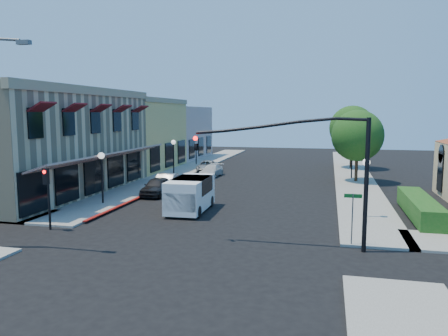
% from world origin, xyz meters
% --- Properties ---
extents(ground, '(120.00, 120.00, 0.00)m').
position_xyz_m(ground, '(0.00, 0.00, 0.00)').
color(ground, black).
rests_on(ground, ground).
extents(sidewalk_left, '(3.50, 50.00, 0.12)m').
position_xyz_m(sidewalk_left, '(-8.75, 27.00, 0.06)').
color(sidewalk_left, gray).
rests_on(sidewalk_left, ground).
extents(sidewalk_right, '(3.50, 50.00, 0.12)m').
position_xyz_m(sidewalk_right, '(8.75, 27.00, 0.06)').
color(sidewalk_right, gray).
rests_on(sidewalk_right, ground).
extents(curb_red_strip, '(0.25, 10.00, 0.06)m').
position_xyz_m(curb_red_strip, '(-6.90, 8.00, 0.00)').
color(curb_red_strip, maroon).
rests_on(curb_red_strip, ground).
extents(corner_brick_building, '(11.77, 18.20, 8.10)m').
position_xyz_m(corner_brick_building, '(-15.45, 11.00, 4.01)').
color(corner_brick_building, '#D0B88D').
rests_on(corner_brick_building, ground).
extents(yellow_stucco_building, '(10.00, 12.00, 7.60)m').
position_xyz_m(yellow_stucco_building, '(-15.50, 26.00, 3.80)').
color(yellow_stucco_building, tan).
rests_on(yellow_stucco_building, ground).
extents(pink_stucco_building, '(10.00, 12.00, 7.00)m').
position_xyz_m(pink_stucco_building, '(-15.50, 38.00, 3.50)').
color(pink_stucco_building, '#C4A394').
rests_on(pink_stucco_building, ground).
extents(hedge, '(1.40, 8.00, 1.10)m').
position_xyz_m(hedge, '(11.70, 9.00, 0.00)').
color(hedge, '#195016').
rests_on(hedge, ground).
extents(street_tree_a, '(4.56, 4.56, 6.48)m').
position_xyz_m(street_tree_a, '(8.80, 22.00, 4.19)').
color(street_tree_a, black).
rests_on(street_tree_a, ground).
extents(street_tree_b, '(4.94, 4.94, 7.02)m').
position_xyz_m(street_tree_b, '(8.80, 32.00, 4.54)').
color(street_tree_b, black).
rests_on(street_tree_b, ground).
extents(signal_mast_arm, '(8.01, 0.39, 6.00)m').
position_xyz_m(signal_mast_arm, '(5.86, 1.50, 4.09)').
color(signal_mast_arm, black).
rests_on(signal_mast_arm, ground).
extents(secondary_signal, '(0.28, 0.42, 3.32)m').
position_xyz_m(secondary_signal, '(-8.00, 1.41, 2.32)').
color(secondary_signal, black).
rests_on(secondary_signal, ground).
extents(street_name_sign, '(0.80, 0.06, 2.50)m').
position_xyz_m(street_name_sign, '(7.50, 2.20, 1.70)').
color(street_name_sign, '#595B5E').
rests_on(street_name_sign, ground).
extents(lamppost_left_near, '(0.44, 0.44, 3.57)m').
position_xyz_m(lamppost_left_near, '(-8.50, 8.00, 2.74)').
color(lamppost_left_near, black).
rests_on(lamppost_left_near, ground).
extents(lamppost_left_far, '(0.44, 0.44, 3.57)m').
position_xyz_m(lamppost_left_far, '(-8.50, 22.00, 2.74)').
color(lamppost_left_far, black).
rests_on(lamppost_left_far, ground).
extents(lamppost_right_near, '(0.44, 0.44, 3.57)m').
position_xyz_m(lamppost_right_near, '(8.50, 8.00, 2.74)').
color(lamppost_right_near, black).
rests_on(lamppost_right_near, ground).
extents(lamppost_right_far, '(0.44, 0.44, 3.57)m').
position_xyz_m(lamppost_right_far, '(8.50, 24.00, 2.74)').
color(lamppost_right_far, black).
rests_on(lamppost_right_far, ground).
extents(white_van, '(2.25, 4.84, 2.12)m').
position_xyz_m(white_van, '(-2.08, 7.43, 1.22)').
color(white_van, white).
rests_on(white_van, ground).
extents(parked_car_a, '(1.75, 4.03, 1.35)m').
position_xyz_m(parked_car_a, '(-6.20, 12.00, 0.68)').
color(parked_car_a, black).
rests_on(parked_car_a, ground).
extents(parked_car_b, '(1.77, 4.22, 1.36)m').
position_xyz_m(parked_car_b, '(-6.20, 13.90, 0.68)').
color(parked_car_b, '#ABADB0').
rests_on(parked_car_b, ground).
extents(parked_car_c, '(1.81, 3.99, 1.13)m').
position_xyz_m(parked_car_c, '(-4.80, 22.62, 0.57)').
color(parked_car_c, silver).
rests_on(parked_car_c, ground).
extents(parked_car_d, '(2.44, 4.34, 1.15)m').
position_xyz_m(parked_car_d, '(-6.20, 26.00, 0.57)').
color(parked_car_d, '#A2A5A7').
rests_on(parked_car_d, ground).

